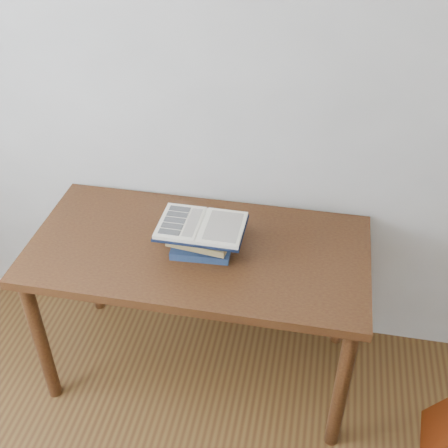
# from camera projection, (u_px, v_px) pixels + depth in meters

# --- Properties ---
(desk) EXTENTS (1.39, 0.70, 0.74)m
(desk) POSITION_uv_depth(u_px,v_px,m) (199.00, 265.00, 2.35)
(desk) COLOR #4C2E13
(desk) RESTS_ON ground
(book_stack) EXTENTS (0.26, 0.21, 0.11)m
(book_stack) POSITION_uv_depth(u_px,v_px,m) (201.00, 239.00, 2.24)
(book_stack) COLOR navy
(book_stack) RESTS_ON desk
(open_book) EXTENTS (0.34, 0.24, 0.03)m
(open_book) POSITION_uv_depth(u_px,v_px,m) (202.00, 226.00, 2.19)
(open_book) COLOR black
(open_book) RESTS_ON book_stack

